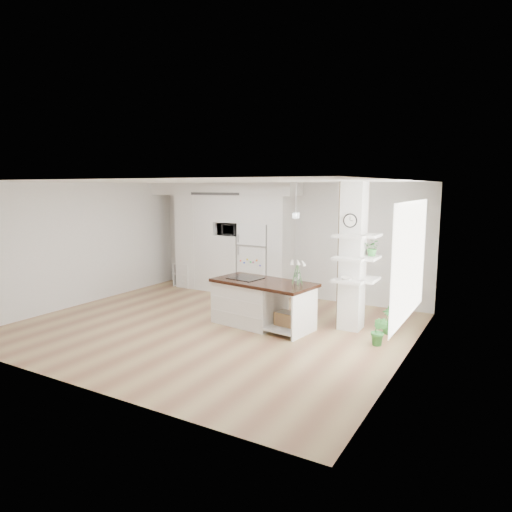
# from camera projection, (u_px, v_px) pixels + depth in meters

# --- Properties ---
(floor) EXTENTS (7.00, 6.00, 0.01)m
(floor) POSITION_uv_depth(u_px,v_px,m) (212.00, 327.00, 8.58)
(floor) COLOR tan
(floor) RESTS_ON ground
(room) EXTENTS (7.04, 6.04, 2.72)m
(room) POSITION_uv_depth(u_px,v_px,m) (210.00, 228.00, 8.30)
(room) COLOR white
(room) RESTS_ON ground
(cabinet_wall) EXTENTS (4.00, 0.71, 2.70)m
(cabinet_wall) POSITION_uv_depth(u_px,v_px,m) (225.00, 231.00, 11.35)
(cabinet_wall) COLOR white
(cabinet_wall) RESTS_ON floor
(refrigerator) EXTENTS (0.78, 0.69, 1.75)m
(refrigerator) POSITION_uv_depth(u_px,v_px,m) (258.00, 259.00, 11.00)
(refrigerator) COLOR white
(refrigerator) RESTS_ON floor
(column) EXTENTS (0.69, 0.90, 2.70)m
(column) POSITION_uv_depth(u_px,v_px,m) (356.00, 257.00, 8.17)
(column) COLOR silver
(column) RESTS_ON floor
(window) EXTENTS (0.00, 2.40, 2.40)m
(window) POSITION_uv_depth(u_px,v_px,m) (410.00, 261.00, 6.90)
(window) COLOR white
(window) RESTS_ON room
(pendant_light) EXTENTS (0.12, 0.12, 0.10)m
(pendant_light) POSITION_uv_depth(u_px,v_px,m) (299.00, 216.00, 7.55)
(pendant_light) COLOR white
(pendant_light) RESTS_ON room
(kitchen_island) EXTENTS (2.05, 1.19, 1.44)m
(kitchen_island) POSITION_uv_depth(u_px,v_px,m) (254.00, 301.00, 8.67)
(kitchen_island) COLOR white
(kitchen_island) RESTS_ON floor
(bookshelf) EXTENTS (0.56, 0.35, 0.63)m
(bookshelf) POSITION_uv_depth(u_px,v_px,m) (185.00, 276.00, 11.97)
(bookshelf) COLOR white
(bookshelf) RESTS_ON floor
(floor_plant_a) EXTENTS (0.30, 0.26, 0.50)m
(floor_plant_a) POSITION_uv_depth(u_px,v_px,m) (379.00, 331.00, 7.52)
(floor_plant_a) COLOR #338136
(floor_plant_a) RESTS_ON floor
(floor_plant_b) EXTENTS (0.37, 0.37, 0.50)m
(floor_plant_b) POSITION_uv_depth(u_px,v_px,m) (390.00, 320.00, 8.14)
(floor_plant_b) COLOR #338136
(floor_plant_b) RESTS_ON floor
(microwave) EXTENTS (0.54, 0.37, 0.30)m
(microwave) POSITION_uv_depth(u_px,v_px,m) (230.00, 229.00, 11.22)
(microwave) COLOR #2D2D2D
(microwave) RESTS_ON cabinet_wall
(shelf_plant) EXTENTS (0.27, 0.23, 0.30)m
(shelf_plant) POSITION_uv_depth(u_px,v_px,m) (373.00, 248.00, 8.17)
(shelf_plant) COLOR #338136
(shelf_plant) RESTS_ON column
(decor_bowl) EXTENTS (0.22, 0.22, 0.05)m
(decor_bowl) POSITION_uv_depth(u_px,v_px,m) (347.00, 278.00, 8.07)
(decor_bowl) COLOR white
(decor_bowl) RESTS_ON column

